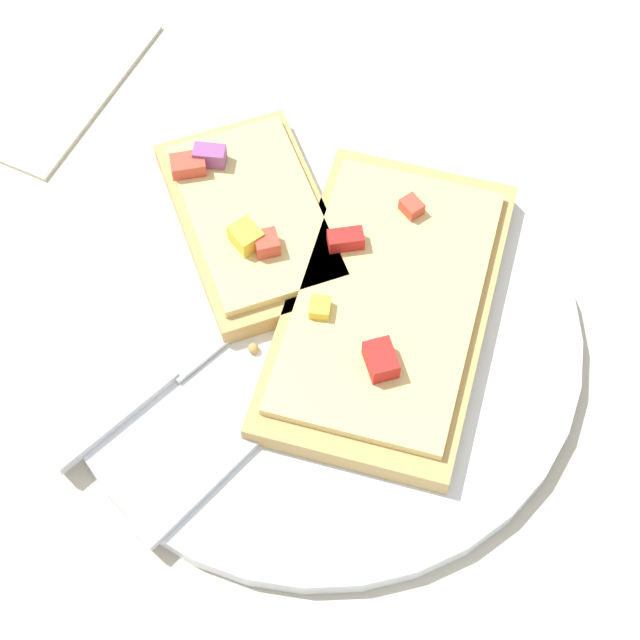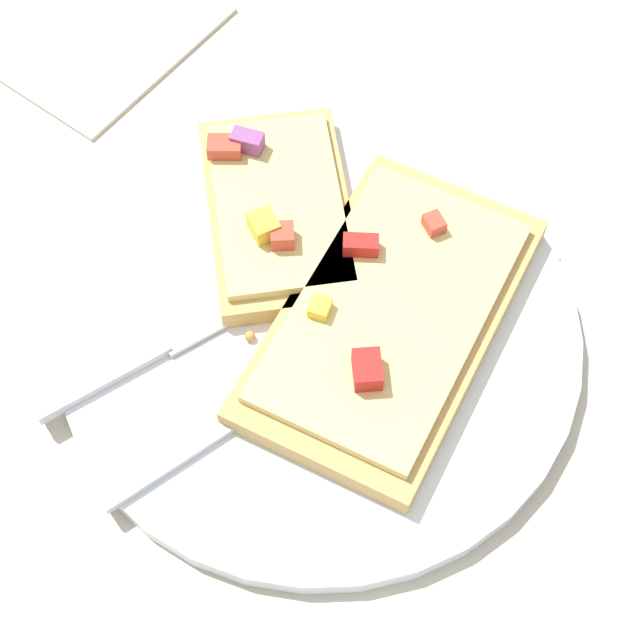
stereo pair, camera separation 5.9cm
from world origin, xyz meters
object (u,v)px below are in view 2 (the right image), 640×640
at_px(fork, 286,384).
at_px(pizza_slice_corner, 278,209).
at_px(plate, 320,334).
at_px(pizza_slice_main, 390,317).
at_px(knife, 179,333).
at_px(napkin, 118,42).

xyz_separation_m(fork, pizza_slice_corner, (-0.09, -0.07, 0.01)).
bearing_deg(fork, plate, 26.62).
bearing_deg(pizza_slice_corner, pizza_slice_main, -147.48).
xyz_separation_m(knife, pizza_slice_corner, (-0.10, -0.00, 0.01)).
relative_size(plate, napkin, 2.02).
distance_m(plate, pizza_slice_main, 0.04).
bearing_deg(fork, knife, 115.87).
distance_m(fork, knife, 0.07).
xyz_separation_m(fork, pizza_slice_main, (-0.07, 0.02, 0.01)).
xyz_separation_m(pizza_slice_main, pizza_slice_corner, (-0.02, -0.10, 0.00)).
bearing_deg(fork, pizza_slice_corner, 57.11).
relative_size(pizza_slice_corner, napkin, 1.08).
bearing_deg(pizza_slice_corner, napkin, 27.56).
bearing_deg(knife, napkin, 71.25).
bearing_deg(plate, pizza_slice_corner, -124.55).
xyz_separation_m(fork, knife, (0.01, -0.07, 0.00)).
bearing_deg(knife, pizza_slice_main, -29.79).
bearing_deg(fork, napkin, 77.99).
distance_m(plate, napkin, 0.27).
distance_m(pizza_slice_main, napkin, 0.29).
relative_size(knife, pizza_slice_corner, 1.30).
relative_size(pizza_slice_main, pizza_slice_corner, 1.34).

